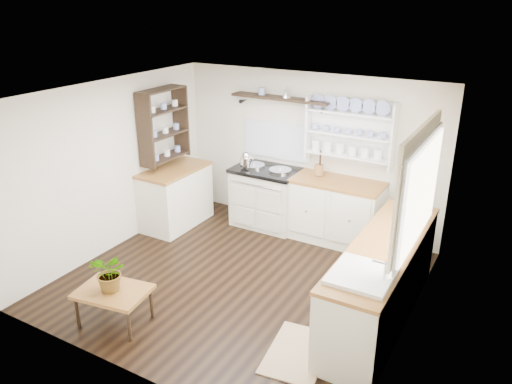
% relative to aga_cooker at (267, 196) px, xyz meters
% --- Properties ---
extents(floor, '(4.00, 3.80, 0.01)m').
position_rel_aga_cooker_xyz_m(floor, '(0.50, -1.57, -0.46)').
color(floor, black).
rests_on(floor, ground).
extents(wall_back, '(4.00, 0.02, 2.30)m').
position_rel_aga_cooker_xyz_m(wall_back, '(0.50, 0.33, 0.69)').
color(wall_back, beige).
rests_on(wall_back, ground).
extents(wall_right, '(0.02, 3.80, 2.30)m').
position_rel_aga_cooker_xyz_m(wall_right, '(2.50, -1.57, 0.69)').
color(wall_right, beige).
rests_on(wall_right, ground).
extents(wall_left, '(0.02, 3.80, 2.30)m').
position_rel_aga_cooker_xyz_m(wall_left, '(-1.50, -1.57, 0.69)').
color(wall_left, beige).
rests_on(wall_left, ground).
extents(ceiling, '(4.00, 3.80, 0.01)m').
position_rel_aga_cooker_xyz_m(ceiling, '(0.50, -1.57, 1.84)').
color(ceiling, white).
rests_on(ceiling, wall_back).
extents(window, '(0.08, 1.55, 1.22)m').
position_rel_aga_cooker_xyz_m(window, '(2.45, -1.42, 1.11)').
color(window, white).
rests_on(window, wall_right).
extents(aga_cooker, '(1.01, 0.70, 0.93)m').
position_rel_aga_cooker_xyz_m(aga_cooker, '(0.00, 0.00, 0.00)').
color(aga_cooker, beige).
rests_on(aga_cooker, floor).
extents(back_cabinets, '(1.27, 0.63, 0.90)m').
position_rel_aga_cooker_xyz_m(back_cabinets, '(1.10, 0.03, 0.00)').
color(back_cabinets, '#F0E9CF').
rests_on(back_cabinets, floor).
extents(right_cabinets, '(0.62, 2.43, 0.90)m').
position_rel_aga_cooker_xyz_m(right_cabinets, '(2.20, -1.47, 0.00)').
color(right_cabinets, '#F0E9CF').
rests_on(right_cabinets, floor).
extents(belfast_sink, '(0.55, 0.60, 0.45)m').
position_rel_aga_cooker_xyz_m(belfast_sink, '(2.20, -2.22, 0.34)').
color(belfast_sink, white).
rests_on(belfast_sink, right_cabinets).
extents(left_cabinets, '(0.62, 1.13, 0.90)m').
position_rel_aga_cooker_xyz_m(left_cabinets, '(-1.20, -0.67, 0.00)').
color(left_cabinets, '#F0E9CF').
rests_on(left_cabinets, floor).
extents(plate_rack, '(1.20, 0.22, 0.90)m').
position_rel_aga_cooker_xyz_m(plate_rack, '(1.15, 0.29, 1.10)').
color(plate_rack, white).
rests_on(plate_rack, wall_back).
extents(high_shelf, '(1.50, 0.29, 0.16)m').
position_rel_aga_cooker_xyz_m(high_shelf, '(0.10, 0.21, 1.45)').
color(high_shelf, black).
rests_on(high_shelf, wall_back).
extents(left_shelving, '(0.28, 0.80, 1.05)m').
position_rel_aga_cooker_xyz_m(left_shelving, '(-1.34, -0.67, 1.09)').
color(left_shelving, black).
rests_on(left_shelving, wall_left).
extents(kettle, '(0.18, 0.18, 0.22)m').
position_rel_aga_cooker_xyz_m(kettle, '(-0.28, -0.12, 0.58)').
color(kettle, silver).
rests_on(kettle, aga_cooker).
extents(utensil_crock, '(0.13, 0.13, 0.15)m').
position_rel_aga_cooker_xyz_m(utensil_crock, '(0.78, 0.11, 0.53)').
color(utensil_crock, brown).
rests_on(utensil_crock, back_cabinets).
extents(center_table, '(0.81, 0.64, 0.40)m').
position_rel_aga_cooker_xyz_m(center_table, '(-0.22, -2.97, -0.10)').
color(center_table, brown).
rests_on(center_table, floor).
extents(potted_plant, '(0.39, 0.34, 0.43)m').
position_rel_aga_cooker_xyz_m(potted_plant, '(-0.22, -2.97, 0.16)').
color(potted_plant, '#3F7233').
rests_on(potted_plant, center_table).
extents(floor_rug, '(0.66, 0.92, 0.02)m').
position_rel_aga_cooker_xyz_m(floor_rug, '(1.69, -2.46, -0.45)').
color(floor_rug, '#8E7952').
rests_on(floor_rug, floor).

